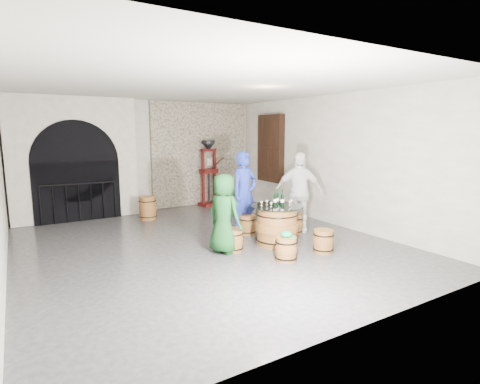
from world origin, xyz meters
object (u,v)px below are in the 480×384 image
barrel_stool_far (247,225)px  barrel_stool_near_right (323,241)px  barrel_stool_right (294,224)px  barrel_table (277,225)px  wine_bottle_center (282,199)px  person_blue (245,193)px  barrel_stool_near_left (286,249)px  barrel_stool_left (233,240)px  side_barrel (148,208)px  person_green (224,214)px  wine_bottle_left (275,199)px  wine_bottle_right (277,198)px  corking_press (209,168)px  person_white (298,192)px

barrel_stool_far → barrel_stool_near_right: bearing=-72.7°
barrel_stool_right → barrel_stool_near_right: size_ratio=1.00×
barrel_table → wine_bottle_center: (0.11, -0.03, 0.54)m
person_blue → wine_bottle_center: bearing=-90.1°
barrel_stool_near_left → wine_bottle_center: bearing=56.9°
barrel_stool_left → barrel_stool_far: 1.25m
side_barrel → person_blue: bearing=-59.2°
barrel_table → person_green: size_ratio=0.69×
barrel_stool_far → barrel_table: bearing=-84.3°
person_green → wine_bottle_center: (1.28, -0.14, 0.18)m
wine_bottle_left → barrel_stool_near_left: bearing=-114.9°
barrel_stool_near_left → barrel_stool_far: bearing=79.5°
barrel_stool_near_right → wine_bottle_center: (-0.37, 0.83, 0.73)m
person_green → wine_bottle_right: 1.28m
barrel_stool_far → barrel_stool_near_right: same height
barrel_table → corking_press: size_ratio=0.52×
barrel_stool_left → corking_press: size_ratio=0.22×
corking_press → person_blue: bearing=-111.6°
wine_bottle_right → barrel_stool_near_left: bearing=-118.0°
wine_bottle_center → wine_bottle_left: bearing=141.5°
barrel_stool_near_right → person_white: (0.58, 1.46, 0.70)m
barrel_table → barrel_stool_left: (-0.98, 0.09, -0.19)m
barrel_table → barrel_stool_left: size_ratio=2.40×
barrel_stool_near_left → side_barrel: 4.58m
person_blue → wine_bottle_left: bearing=-95.5°
person_green → person_white: bearing=-96.6°
barrel_table → barrel_stool_near_left: bearing=-116.7°
barrel_stool_far → wine_bottle_right: size_ratio=1.35×
wine_bottle_left → wine_bottle_center: (0.12, -0.09, 0.00)m
wine_bottle_center → barrel_stool_right: bearing=34.8°
corking_press → barrel_stool_near_right: bearing=-100.6°
barrel_stool_near_right → side_barrel: (-2.06, 4.41, 0.09)m
barrel_stool_near_right → barrel_stool_near_left: size_ratio=1.00×
barrel_stool_far → barrel_stool_right: bearing=-27.4°
person_blue → wine_bottle_right: (0.20, -0.94, 0.01)m
barrel_stool_left → person_blue: bearing=48.4°
person_green → corking_press: size_ratio=0.75×
person_blue → wine_bottle_right: person_blue is taller
person_green → wine_bottle_center: 1.30m
barrel_stool_far → person_green: person_green is taller
barrel_stool_left → barrel_stool_right: bearing=12.1°
wine_bottle_center → person_blue: bearing=101.1°
barrel_table → barrel_stool_left: bearing=174.6°
barrel_stool_near_right → person_green: bearing=149.4°
barrel_stool_near_right → person_blue: size_ratio=0.24×
barrel_stool_left → wine_bottle_center: 1.32m
wine_bottle_center → barrel_table: bearing=163.8°
person_blue → barrel_table: bearing=-95.5°
wine_bottle_left → wine_bottle_right: bearing=36.7°
wine_bottle_left → side_barrel: size_ratio=0.52×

